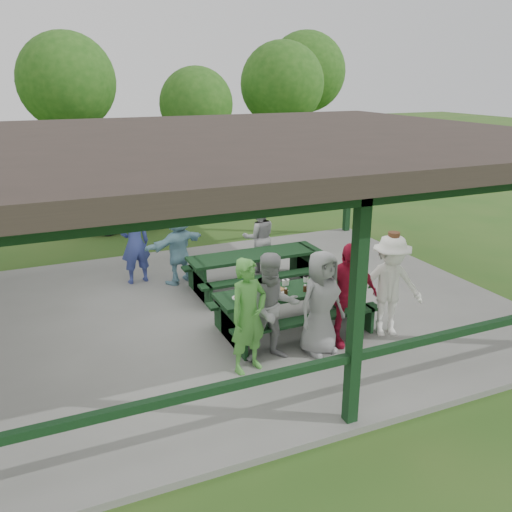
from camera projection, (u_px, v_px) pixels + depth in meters
name	position (u px, v px, depth m)	size (l,w,h in m)	color
ground	(239.00, 313.00, 10.24)	(90.00, 90.00, 0.00)	#2B591B
concrete_slab	(239.00, 310.00, 10.22)	(10.00, 8.00, 0.10)	slate
pavilion_structure	(237.00, 143.00, 9.23)	(10.60, 8.60, 3.24)	black
picnic_table_near	(293.00, 304.00, 9.21)	(2.67, 1.39, 0.75)	black
picnic_table_far	(255.00, 266.00, 11.01)	(2.72, 1.39, 0.75)	black
table_setting	(296.00, 286.00, 9.16)	(2.30, 0.45, 0.10)	white
contestant_green	(248.00, 316.00, 7.82)	(0.63, 0.42, 1.74)	#54A642
contestant_grey_left	(273.00, 308.00, 8.12)	(0.83, 0.65, 1.71)	#9A999C
contestant_grey_mid	(321.00, 303.00, 8.35)	(0.82, 0.53, 1.67)	gray
contestant_red	(347.00, 295.00, 8.59)	(1.00, 0.42, 1.71)	#AA1532
contestant_white_fedora	(390.00, 286.00, 8.92)	(1.27, 0.96, 1.79)	white
spectator_lblue	(178.00, 246.00, 11.25)	(1.47, 0.47, 1.59)	#84B9CD
spectator_blue	(135.00, 243.00, 11.23)	(0.63, 0.41, 1.72)	#394695
spectator_grey	(259.00, 237.00, 11.93)	(0.75, 0.58, 1.54)	#9B9B9E
pickup_truck	(156.00, 184.00, 18.77)	(2.29, 4.96, 1.38)	silver
farm_trailer	(127.00, 207.00, 15.91)	(3.46, 1.81, 1.20)	navy
tree_left	(67.00, 82.00, 21.20)	(3.80, 3.80, 5.93)	#332014
tree_mid	(196.00, 105.00, 21.89)	(2.97, 2.97, 4.64)	#332014
tree_right	(282.00, 84.00, 23.69)	(3.67, 3.67, 5.73)	#332014
tree_far_right	(306.00, 72.00, 28.56)	(4.17, 4.17, 6.51)	#332014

